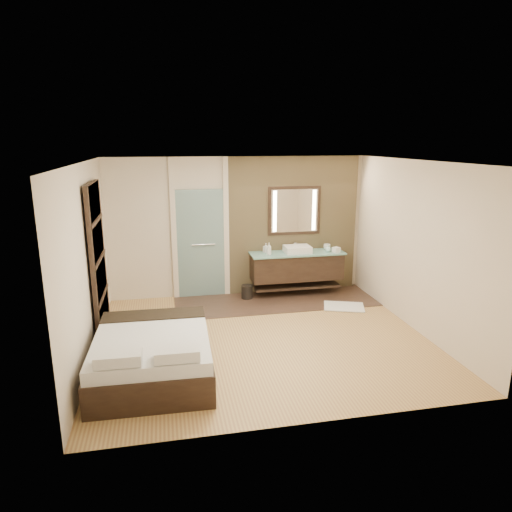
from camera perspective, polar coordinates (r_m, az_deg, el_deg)
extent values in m
plane|color=#A37244|center=(7.21, 0.88, -10.24)|extent=(5.00, 5.00, 0.00)
cube|color=#35271D|center=(8.78, 2.47, -5.63)|extent=(3.80, 1.30, 0.01)
cube|color=tan|center=(9.13, 4.69, 3.86)|extent=(2.60, 0.08, 2.70)
cube|color=black|center=(9.03, 5.10, -1.35)|extent=(1.80, 0.50, 0.50)
cube|color=black|center=(9.14, 5.04, -3.70)|extent=(1.71, 0.45, 0.04)
cube|color=#8CD6C9|center=(8.94, 5.17, 0.35)|extent=(1.85, 0.55, 0.03)
cube|color=white|center=(8.92, 5.19, 0.85)|extent=(0.50, 0.38, 0.13)
cylinder|color=silver|center=(9.10, 4.85, 1.24)|extent=(0.03, 0.03, 0.18)
cylinder|color=silver|center=(9.04, 4.93, 1.68)|extent=(0.02, 0.10, 0.02)
cube|color=black|center=(9.03, 4.81, 5.67)|extent=(1.06, 0.03, 0.96)
cube|color=white|center=(9.02, 4.84, 5.66)|extent=(0.94, 0.01, 0.84)
cube|color=beige|center=(8.91, 2.37, 5.59)|extent=(0.07, 0.01, 0.80)
cube|color=beige|center=(9.13, 7.27, 5.70)|extent=(0.07, 0.01, 0.80)
cube|color=#A8D4D3|center=(8.85, -6.92, 1.48)|extent=(0.90, 0.05, 2.10)
cylinder|color=silver|center=(8.80, -6.57, 1.43)|extent=(0.45, 0.03, 0.03)
cube|color=beige|center=(8.77, -10.25, 3.25)|extent=(0.10, 0.08, 2.70)
cube|color=beige|center=(8.85, -3.75, 3.54)|extent=(0.10, 0.08, 2.70)
cube|color=black|center=(7.30, -19.12, -0.74)|extent=(0.06, 1.20, 2.40)
cube|color=beige|center=(7.55, -18.46, -6.84)|extent=(0.02, 1.06, 0.52)
cube|color=beige|center=(7.36, -18.81, -2.57)|extent=(0.02, 1.06, 0.52)
cube|color=beige|center=(7.22, -19.19, 1.90)|extent=(0.02, 1.06, 0.52)
cube|color=beige|center=(7.13, -19.57, 6.51)|extent=(0.02, 1.06, 0.52)
cube|color=black|center=(6.23, -12.73, -12.71)|extent=(1.52, 1.88, 0.41)
cube|color=silver|center=(6.11, -12.88, -10.31)|extent=(1.48, 1.83, 0.17)
cube|color=black|center=(6.71, -12.66, -7.24)|extent=(1.44, 0.45, 0.04)
cube|color=silver|center=(5.41, -16.81, -12.11)|extent=(0.51, 0.29, 0.13)
cube|color=silver|center=(5.36, -9.81, -11.91)|extent=(0.51, 0.29, 0.13)
cube|color=white|center=(8.61, 10.93, -6.22)|extent=(0.85, 0.71, 0.02)
cylinder|color=black|center=(8.87, -1.13, -4.52)|extent=(0.23, 0.23, 0.27)
cube|color=silver|center=(9.04, 10.00, 0.77)|extent=(0.15, 0.15, 0.10)
imported|color=silver|center=(8.69, 1.64, 0.91)|extent=(0.11, 0.11, 0.24)
imported|color=#B2B2B2|center=(8.89, 1.23, 1.04)|extent=(0.11, 0.11, 0.18)
imported|color=silver|center=(9.06, 9.00, 0.96)|extent=(0.14, 0.14, 0.14)
imported|color=silver|center=(9.26, 8.86, 1.16)|extent=(0.17, 0.17, 0.11)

